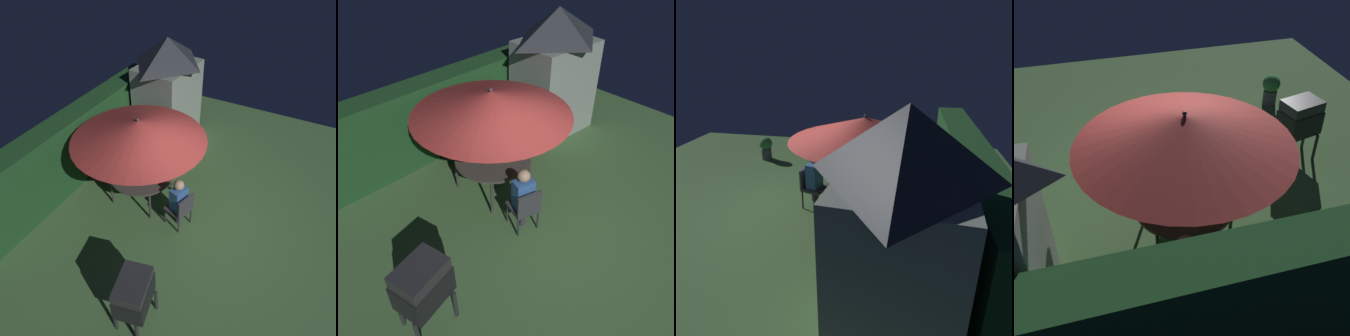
# 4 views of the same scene
# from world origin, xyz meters

# --- Properties ---
(ground_plane) EXTENTS (11.00, 11.00, 0.00)m
(ground_plane) POSITION_xyz_m (0.00, 0.00, 0.00)
(ground_plane) COLOR #47703D
(hedge_backdrop) EXTENTS (6.51, 0.61, 1.79)m
(hedge_backdrop) POSITION_xyz_m (0.00, 3.50, 0.89)
(hedge_backdrop) COLOR #1E4C23
(hedge_backdrop) RESTS_ON ground
(patio_table) EXTENTS (1.47, 1.47, 0.76)m
(patio_table) POSITION_xyz_m (0.01, 1.59, 0.71)
(patio_table) COLOR #47423D
(patio_table) RESTS_ON ground
(patio_umbrella) EXTENTS (2.90, 2.90, 2.22)m
(patio_umbrella) POSITION_xyz_m (0.01, 1.59, 1.94)
(patio_umbrella) COLOR #4C4C51
(patio_umbrella) RESTS_ON ground
(bbq_grill) EXTENTS (0.79, 0.64, 1.20)m
(bbq_grill) POSITION_xyz_m (-2.59, 0.12, 0.85)
(bbq_grill) COLOR black
(bbq_grill) RESTS_ON ground
(chair_near_shed) EXTENTS (0.57, 0.57, 0.90)m
(chair_near_shed) POSITION_xyz_m (0.34, 2.81, 0.52)
(chair_near_shed) COLOR #38383D
(chair_near_shed) RESTS_ON ground
(chair_far_side) EXTENTS (0.57, 0.58, 0.90)m
(chair_far_side) POSITION_xyz_m (-0.34, 0.39, 0.52)
(chair_far_side) COLOR #38383D
(chair_far_side) RESTS_ON ground
(potted_plant_by_shed) EXTENTS (0.40, 0.40, 0.71)m
(potted_plant_by_shed) POSITION_xyz_m (-3.03, -1.90, 0.39)
(potted_plant_by_shed) COLOR #4C4C51
(potted_plant_by_shed) RESTS_ON ground
(person_in_red) EXTENTS (0.39, 0.32, 1.26)m
(person_in_red) POSITION_xyz_m (0.32, 2.73, 0.78)
(person_in_red) COLOR #CC3D33
(person_in_red) RESTS_ON ground
(person_in_blue) EXTENTS (0.39, 0.33, 1.26)m
(person_in_blue) POSITION_xyz_m (-0.32, 0.47, 0.78)
(person_in_blue) COLOR #3866B2
(person_in_blue) RESTS_ON ground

